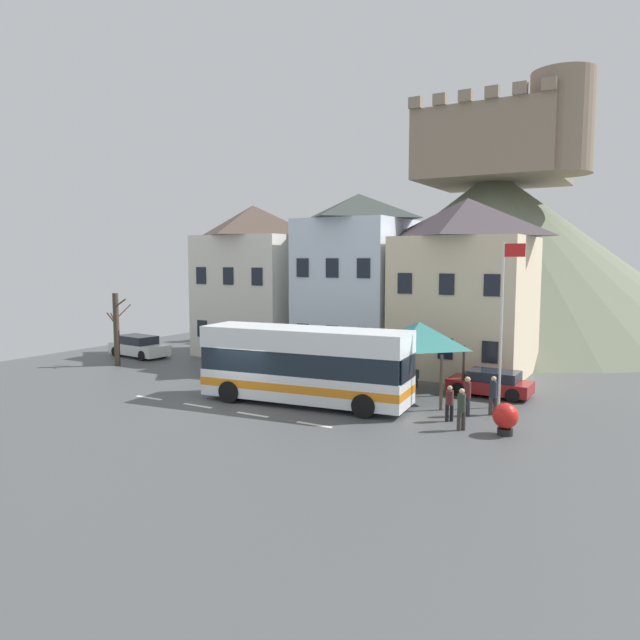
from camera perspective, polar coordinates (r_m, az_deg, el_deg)
The scene contains 18 objects.
ground_plane at distance 26.94m, azimuth -7.70°, elevation -8.13°, with size 40.00×60.00×0.07m.
townhouse_00 at distance 40.17m, azimuth -6.40°, elevation 3.76°, with size 6.73×5.39×10.01m.
townhouse_01 at distance 36.77m, azimuth 3.69°, elevation 3.92°, with size 5.94×6.66×10.43m.
townhouse_02 at distance 34.42m, azimuth 13.85°, elevation 3.13°, with size 6.90×6.86×9.84m.
hilltop_castle at distance 53.63m, azimuth 16.31°, elevation 6.67°, with size 36.88×36.88×20.50m.
transit_bus at distance 26.50m, azimuth -1.45°, elevation -4.44°, with size 9.70×3.52×3.42m.
bus_shelter at distance 27.82m, azimuth 9.52°, elevation -1.43°, with size 3.60×3.60×3.58m.
parked_car_00 at distance 41.17m, azimuth -17.03°, elevation -2.45°, with size 4.56×2.31×1.40m.
parked_car_01 at distance 35.50m, azimuth -7.37°, elevation -3.66°, with size 3.89×2.16×1.23m.
parked_car_02 at distance 29.40m, azimuth 16.11°, elevation -5.86°, with size 3.84×1.91×1.21m.
pedestrian_00 at distance 23.25m, azimuth 13.45°, elevation -8.20°, with size 0.31×0.31×1.62m.
pedestrian_01 at distance 25.37m, azimuth 13.98°, elevation -6.81°, with size 0.30×0.30×1.65m.
pedestrian_02 at distance 25.84m, azimuth 16.33°, elevation -6.91°, with size 0.33×0.31×1.63m.
pedestrian_03 at distance 24.42m, azimuth 12.35°, elevation -7.68°, with size 0.32×0.32×1.45m.
public_bench at distance 30.79m, azimuth 7.94°, elevation -5.40°, with size 1.67×0.48×0.87m.
flagpole at distance 26.68m, azimuth 17.24°, elevation 0.65°, with size 0.95×0.10×7.19m.
harbour_buoy at distance 23.13m, azimuth 17.41°, elevation -8.91°, with size 0.95×0.95×1.20m.
bare_tree_00 at distance 38.03m, azimuth -18.99°, elevation -0.79°, with size 1.77×1.10×4.42m.
Camera 1 is at (16.07, -20.62, 6.48)m, focal length 33.28 mm.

